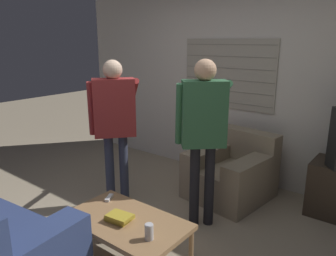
% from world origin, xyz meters
% --- Properties ---
extents(ground_plane, '(16.00, 16.00, 0.00)m').
position_xyz_m(ground_plane, '(0.00, 0.00, 0.00)').
color(ground_plane, gray).
extents(wall_back, '(5.20, 0.08, 2.55)m').
position_xyz_m(wall_back, '(-0.00, 2.03, 1.28)').
color(wall_back, silver).
rests_on(wall_back, ground_plane).
extents(armchair_beige, '(0.94, 0.99, 0.77)m').
position_xyz_m(armchair_beige, '(0.38, 1.44, 0.30)').
color(armchair_beige, gray).
rests_on(armchair_beige, ground_plane).
extents(coffee_table, '(1.02, 0.60, 0.43)m').
position_xyz_m(coffee_table, '(0.28, -0.26, 0.39)').
color(coffee_table, '#9E754C').
rests_on(coffee_table, ground_plane).
extents(person_left_standing, '(0.51, 0.80, 1.65)m').
position_xyz_m(person_left_standing, '(-0.56, 0.44, 1.05)').
color(person_left_standing, '#33384C').
rests_on(person_left_standing, ground_plane).
extents(person_right_standing, '(0.51, 0.82, 1.69)m').
position_xyz_m(person_right_standing, '(0.42, 0.68, 1.07)').
color(person_right_standing, black).
rests_on(person_right_standing, ground_plane).
extents(book_stack, '(0.24, 0.20, 0.06)m').
position_xyz_m(book_stack, '(0.25, -0.30, 0.45)').
color(book_stack, gold).
rests_on(book_stack, coffee_table).
extents(soda_can, '(0.07, 0.07, 0.13)m').
position_xyz_m(soda_can, '(0.61, -0.35, 0.49)').
color(soda_can, silver).
rests_on(soda_can, coffee_table).
extents(spare_remote, '(0.09, 0.13, 0.02)m').
position_xyz_m(spare_remote, '(-0.10, -0.10, 0.44)').
color(spare_remote, white).
rests_on(spare_remote, coffee_table).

